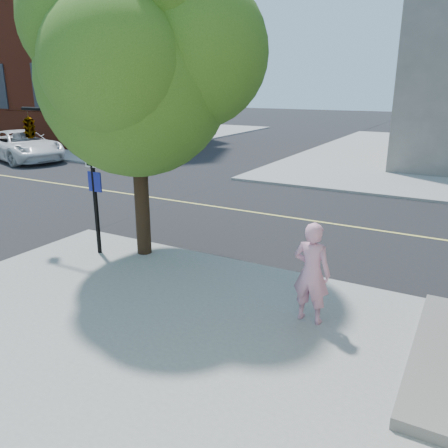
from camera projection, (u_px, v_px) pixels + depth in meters
The scene contains 9 objects.
ground at pixel (114, 238), 13.19m from camera, with size 140.00×140.00×0.00m, color black.
road_ew at pixel (197, 204), 16.94m from camera, with size 140.00×9.00×0.01m, color black.
sidewalk_nw at pixel (86, 132), 41.83m from camera, with size 26.00×25.00×0.12m, color gray.
church at pixel (72, 45), 35.41m from camera, with size 15.20×12.00×14.40m.
office_block at pixel (13, 32), 43.76m from camera, with size 12.00×14.08×18.00m.
man_on_phone at pixel (312, 273), 8.12m from camera, with size 0.69×0.45×1.89m, color pink.
street_tree at pixel (139, 56), 10.30m from camera, with size 5.57×5.06×7.39m.
signal_pole at pixel (38, 129), 11.71m from camera, with size 3.32×0.38×3.74m.
car_a at pixel (22, 146), 26.37m from camera, with size 2.89×6.26×1.74m, color white.
Camera 1 is at (8.88, -9.33, 4.30)m, focal length 36.43 mm.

